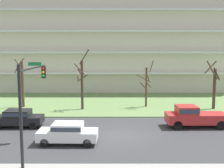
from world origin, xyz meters
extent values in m
plane|color=#38383A|center=(0.00, 0.00, 0.00)|extent=(160.00, 160.00, 0.00)
cube|color=#66844C|center=(0.00, 14.00, 0.04)|extent=(80.00, 16.00, 0.08)
cube|color=beige|center=(0.00, 27.52, 9.86)|extent=(46.82, 11.05, 19.71)
cube|color=silver|center=(0.00, 21.55, 3.29)|extent=(44.95, 0.90, 0.24)
cube|color=silver|center=(0.00, 21.55, 6.57)|extent=(44.95, 0.90, 0.24)
cube|color=silver|center=(0.00, 21.55, 9.86)|extent=(44.95, 0.90, 0.24)
cube|color=silver|center=(0.00, 21.55, 13.14)|extent=(44.95, 0.90, 0.24)
cylinder|color=#4C3828|center=(-11.56, 11.05, 2.80)|extent=(0.33, 0.33, 5.61)
cylinder|color=#4C3828|center=(-11.86, 10.61, 5.33)|extent=(1.05, 0.79, 1.16)
cylinder|color=#4C3828|center=(-11.84, 11.42, 5.42)|extent=(0.91, 0.74, 1.13)
cylinder|color=#4C3828|center=(-12.19, 11.10, 4.71)|extent=(0.24, 1.35, 1.01)
cylinder|color=#423023|center=(-4.23, 9.69, 2.88)|extent=(0.31, 0.31, 5.75)
cylinder|color=#423023|center=(-4.00, 10.24, 6.14)|extent=(1.27, 0.63, 1.81)
cylinder|color=#423023|center=(-4.47, 9.48, 4.47)|extent=(0.58, 0.65, 0.64)
cylinder|color=#423023|center=(-4.69, 9.58, 3.72)|extent=(0.39, 1.03, 0.74)
cylinder|color=#423023|center=(-4.18, 10.24, 3.71)|extent=(1.20, 0.25, 0.85)
cylinder|color=#423023|center=(-4.47, 9.14, 4.81)|extent=(1.26, 0.65, 1.26)
cylinder|color=#4C3828|center=(3.38, 11.22, 2.42)|extent=(0.25, 0.25, 4.85)
cylinder|color=#4C3828|center=(3.59, 10.88, 2.82)|extent=(0.80, 0.55, 0.82)
cylinder|color=#4C3828|center=(2.97, 10.83, 2.69)|extent=(0.90, 0.95, 0.87)
cylinder|color=#4C3828|center=(2.98, 10.47, 3.59)|extent=(1.60, 0.92, 0.92)
cylinder|color=#4C3828|center=(3.61, 11.10, 3.57)|extent=(0.38, 0.58, 0.71)
cylinder|color=#4C3828|center=(3.99, 11.34, 4.97)|extent=(0.36, 1.32, 1.51)
cylinder|color=#423023|center=(11.16, 9.91, 2.40)|extent=(0.35, 0.35, 4.79)
cylinder|color=#423023|center=(10.97, 9.62, 4.25)|extent=(0.78, 0.59, 1.22)
cylinder|color=#423023|center=(11.23, 9.55, 4.22)|extent=(0.89, 0.32, 1.49)
cylinder|color=#423023|center=(10.89, 10.66, 4.91)|extent=(1.65, 0.73, 1.52)
cylinder|color=#423023|center=(10.57, 9.66, 4.92)|extent=(0.70, 1.36, 1.62)
cylinder|color=#423023|center=(10.98, 9.61, 4.19)|extent=(0.81, 0.58, 1.23)
cube|color=white|center=(-4.06, -2.00, 0.67)|extent=(4.45, 1.93, 0.70)
cube|color=white|center=(-4.06, -2.00, 1.29)|extent=(2.25, 1.72, 0.55)
cube|color=#2D3847|center=(-4.06, -2.00, 1.29)|extent=(2.20, 1.75, 0.30)
cylinder|color=black|center=(-2.49, -1.25, 0.32)|extent=(0.65, 0.24, 0.64)
cylinder|color=black|center=(-2.54, -2.83, 0.32)|extent=(0.65, 0.24, 0.64)
cylinder|color=black|center=(-5.57, -1.17, 0.32)|extent=(0.65, 0.24, 0.64)
cylinder|color=black|center=(-5.62, -2.75, 0.32)|extent=(0.65, 0.24, 0.64)
cube|color=#B22828|center=(6.86, 2.50, 0.82)|extent=(5.42, 2.07, 0.85)
cube|color=#B22828|center=(5.96, 2.49, 1.60)|extent=(1.82, 1.86, 0.70)
cube|color=#2D3847|center=(5.96, 2.49, 1.60)|extent=(1.79, 1.90, 0.38)
cylinder|color=black|center=(4.99, 1.59, 0.40)|extent=(0.80, 0.23, 0.80)
cylinder|color=black|center=(4.96, 3.37, 0.40)|extent=(0.80, 0.23, 0.80)
cylinder|color=black|center=(8.76, 1.63, 0.40)|extent=(0.80, 0.23, 0.80)
cylinder|color=black|center=(8.74, 3.41, 0.40)|extent=(0.80, 0.23, 0.80)
cube|color=black|center=(-9.30, 2.50, 0.67)|extent=(4.42, 1.85, 0.70)
cube|color=black|center=(-9.30, 2.50, 1.29)|extent=(2.22, 1.68, 0.55)
cube|color=#2D3847|center=(-9.30, 2.50, 1.29)|extent=(2.17, 1.72, 0.30)
cylinder|color=black|center=(-10.84, 3.27, 0.32)|extent=(0.64, 0.23, 0.64)
cylinder|color=black|center=(-7.75, 1.73, 0.32)|extent=(0.64, 0.23, 0.64)
cylinder|color=black|center=(-7.76, 3.31, 0.32)|extent=(0.64, 0.23, 0.64)
cylinder|color=black|center=(-5.95, -6.60, 3.08)|extent=(0.18, 0.18, 6.17)
cylinder|color=black|center=(-5.95, -3.67, 5.77)|extent=(0.12, 5.86, 0.12)
cube|color=black|center=(-5.95, -1.04, 5.27)|extent=(0.28, 0.28, 0.90)
sphere|color=red|center=(-5.95, -1.19, 5.57)|extent=(0.20, 0.20, 0.20)
sphere|color=#F2A519|center=(-5.95, -1.19, 5.29)|extent=(0.20, 0.20, 0.20)
sphere|color=green|center=(-5.95, -1.19, 5.01)|extent=(0.20, 0.20, 0.20)
cube|color=#197238|center=(-5.95, -3.38, 6.02)|extent=(0.90, 0.04, 0.24)
camera|label=1|loc=(-0.77, -21.83, 6.95)|focal=44.15mm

